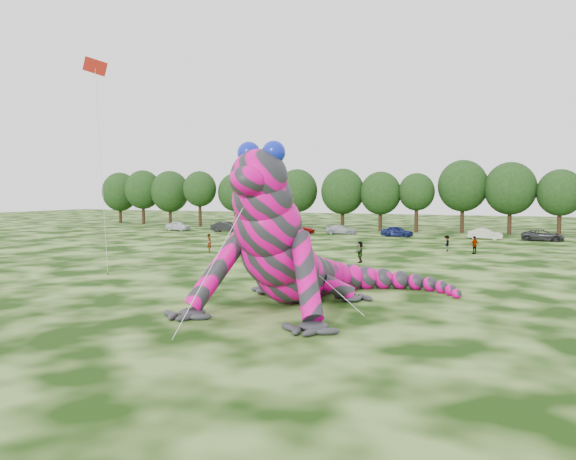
% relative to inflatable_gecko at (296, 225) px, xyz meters
% --- Properties ---
extents(ground, '(240.00, 240.00, 0.00)m').
position_rel_inflatable_gecko_xyz_m(ground, '(-4.40, -2.41, -4.22)').
color(ground, '#16330A').
rests_on(ground, ground).
extents(inflatable_gecko, '(14.86, 17.42, 8.43)m').
position_rel_inflatable_gecko_xyz_m(inflatable_gecko, '(0.00, 0.00, 0.00)').
color(inflatable_gecko, '#DC007E').
rests_on(inflatable_gecko, ground).
extents(flying_kite, '(2.75, 3.61, 14.83)m').
position_rel_inflatable_gecko_xyz_m(flying_kite, '(-14.37, 0.94, 8.86)').
color(flying_kite, red).
rests_on(flying_kite, ground).
extents(tree_0, '(6.91, 6.22, 9.51)m').
position_rel_inflatable_gecko_xyz_m(tree_0, '(-58.95, 56.83, 0.54)').
color(tree_0, black).
rests_on(tree_0, ground).
extents(tree_1, '(6.74, 6.07, 9.81)m').
position_rel_inflatable_gecko_xyz_m(tree_1, '(-52.75, 55.64, 0.69)').
color(tree_1, black).
rests_on(tree_1, ground).
extents(tree_2, '(7.04, 6.34, 9.64)m').
position_rel_inflatable_gecko_xyz_m(tree_2, '(-47.41, 56.35, 0.61)').
color(tree_2, black).
rests_on(tree_2, ground).
extents(tree_3, '(5.81, 5.23, 9.44)m').
position_rel_inflatable_gecko_xyz_m(tree_3, '(-40.11, 54.66, 0.51)').
color(tree_3, black).
rests_on(tree_3, ground).
extents(tree_4, '(6.22, 5.60, 9.06)m').
position_rel_inflatable_gecko_xyz_m(tree_4, '(-34.04, 56.30, 0.31)').
color(tree_4, black).
rests_on(tree_4, ground).
extents(tree_5, '(7.16, 6.44, 9.80)m').
position_rel_inflatable_gecko_xyz_m(tree_5, '(-27.52, 56.03, 0.68)').
color(tree_5, black).
rests_on(tree_5, ground).
extents(tree_6, '(6.52, 5.86, 9.49)m').
position_rel_inflatable_gecko_xyz_m(tree_6, '(-21.95, 54.28, 0.53)').
color(tree_6, black).
rests_on(tree_6, ground).
extents(tree_7, '(6.68, 6.01, 9.48)m').
position_rel_inflatable_gecko_xyz_m(tree_7, '(-14.48, 54.40, 0.52)').
color(tree_7, black).
rests_on(tree_7, ground).
extents(tree_8, '(6.14, 5.53, 8.94)m').
position_rel_inflatable_gecko_xyz_m(tree_8, '(-8.61, 54.58, 0.26)').
color(tree_8, black).
rests_on(tree_8, ground).
extents(tree_9, '(5.27, 4.74, 8.68)m').
position_rel_inflatable_gecko_xyz_m(tree_9, '(-3.33, 54.94, 0.12)').
color(tree_9, black).
rests_on(tree_9, ground).
extents(tree_10, '(7.09, 6.38, 10.50)m').
position_rel_inflatable_gecko_xyz_m(tree_10, '(3.00, 56.17, 1.04)').
color(tree_10, black).
rests_on(tree_10, ground).
extents(tree_11, '(7.01, 6.31, 10.07)m').
position_rel_inflatable_gecko_xyz_m(tree_11, '(9.39, 55.79, 0.82)').
color(tree_11, black).
rests_on(tree_11, ground).
extents(tree_12, '(5.99, 5.39, 8.97)m').
position_rel_inflatable_gecko_xyz_m(tree_12, '(15.62, 55.33, 0.27)').
color(tree_12, black).
rests_on(tree_12, ground).
extents(car_0, '(4.26, 2.21, 1.38)m').
position_rel_inflatable_gecko_xyz_m(car_0, '(-37.45, 44.08, -3.52)').
color(car_0, silver).
rests_on(car_0, ground).
extents(car_1, '(4.69, 1.90, 1.51)m').
position_rel_inflatable_gecko_xyz_m(car_1, '(-29.07, 44.16, -3.46)').
color(car_1, black).
rests_on(car_1, ground).
extents(car_2, '(4.87, 2.60, 1.30)m').
position_rel_inflatable_gecko_xyz_m(car_2, '(-18.09, 45.42, -3.57)').
color(car_2, '#850805').
rests_on(car_2, ground).
extents(car_3, '(4.40, 1.91, 1.26)m').
position_rel_inflatable_gecko_xyz_m(car_3, '(-12.33, 47.02, -3.58)').
color(car_3, '#A9AEB3').
rests_on(car_3, ground).
extents(car_4, '(4.30, 1.91, 1.44)m').
position_rel_inflatable_gecko_xyz_m(car_4, '(-4.13, 45.46, -3.50)').
color(car_4, '#131A51').
rests_on(car_4, ground).
extents(car_5, '(4.17, 1.63, 1.35)m').
position_rel_inflatable_gecko_xyz_m(car_5, '(6.87, 45.79, -3.54)').
color(car_5, beige).
rests_on(car_5, ground).
extents(car_6, '(4.94, 2.33, 1.37)m').
position_rel_inflatable_gecko_xyz_m(car_6, '(13.41, 45.99, -3.53)').
color(car_6, '#252527').
rests_on(car_6, ground).
extents(spectator_3, '(0.96, 1.06, 1.73)m').
position_rel_inflatable_gecko_xyz_m(spectator_3, '(6.99, 28.32, -3.35)').
color(spectator_3, gray).
rests_on(spectator_3, ground).
extents(spectator_0, '(0.72, 0.81, 1.86)m').
position_rel_inflatable_gecko_xyz_m(spectator_0, '(-17.10, 19.41, -3.29)').
color(spectator_0, gray).
rests_on(spectator_0, ground).
extents(spectator_1, '(0.99, 0.90, 1.67)m').
position_rel_inflatable_gecko_xyz_m(spectator_1, '(-13.21, 19.85, -3.38)').
color(spectator_1, gray).
rests_on(spectator_1, ground).
extents(spectator_5, '(0.57, 1.68, 1.80)m').
position_rel_inflatable_gecko_xyz_m(spectator_5, '(-1.39, 17.68, -3.31)').
color(spectator_5, gray).
rests_on(spectator_5, ground).
extents(spectator_4, '(0.65, 0.90, 1.71)m').
position_rel_inflatable_gecko_xyz_m(spectator_4, '(-19.55, 31.53, -3.36)').
color(spectator_4, gray).
rests_on(spectator_4, ground).
extents(spectator_2, '(0.66, 1.08, 1.61)m').
position_rel_inflatable_gecko_xyz_m(spectator_2, '(4.24, 29.59, -3.41)').
color(spectator_2, gray).
rests_on(spectator_2, ground).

